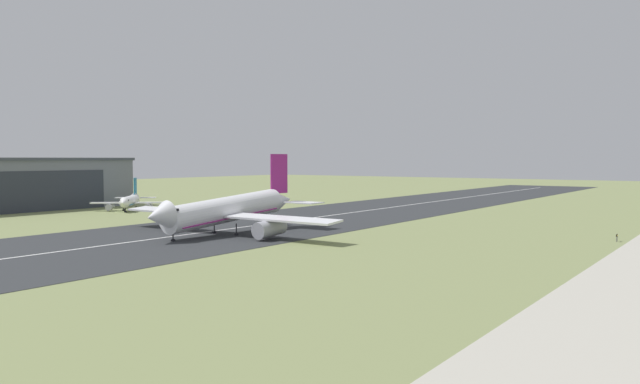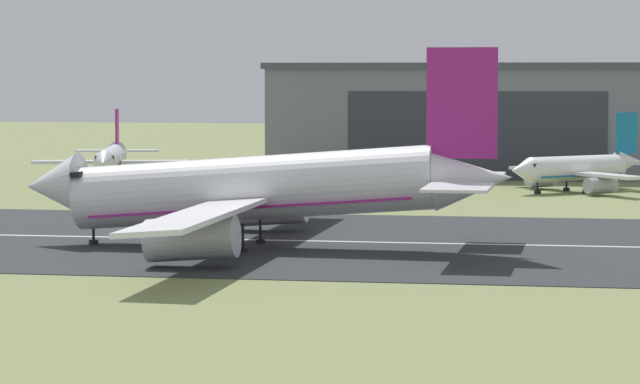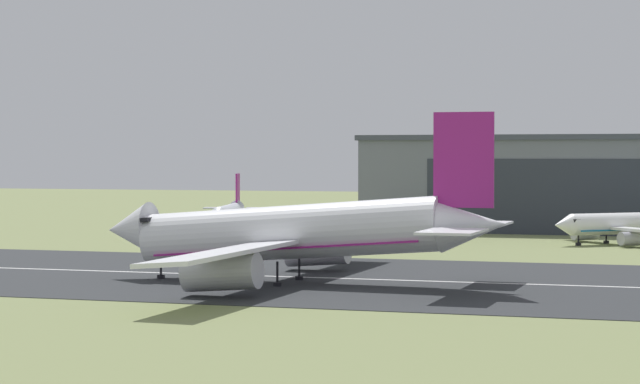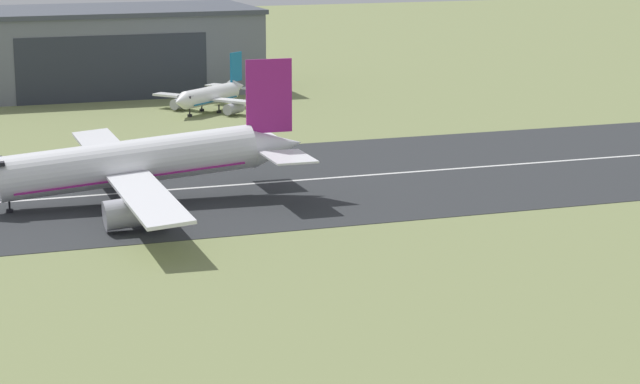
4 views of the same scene
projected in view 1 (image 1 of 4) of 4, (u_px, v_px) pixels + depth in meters
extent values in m
plane|color=#7A8451|center=(540.00, 235.00, 132.55)|extent=(731.29, 731.29, 0.00)
cube|color=#2B2D30|center=(307.00, 219.00, 167.64)|extent=(491.29, 50.76, 0.06)
cube|color=silver|center=(307.00, 218.00, 167.63)|extent=(442.16, 0.70, 0.01)
cube|color=slate|center=(27.00, 185.00, 201.05)|extent=(60.43, 29.26, 15.58)
cube|color=#424751|center=(27.00, 159.00, 200.61)|extent=(61.43, 30.26, 0.90)
cube|color=#2D333D|center=(53.00, 191.00, 192.73)|extent=(36.26, 0.12, 12.46)
cylinder|color=white|center=(225.00, 210.00, 132.77)|extent=(31.64, 6.02, 7.74)
cone|color=white|center=(158.00, 216.00, 118.18)|extent=(5.39, 5.55, 5.80)
cone|color=white|center=(282.00, 200.00, 147.98)|extent=(6.98, 5.03, 5.38)
cube|color=black|center=(169.00, 209.00, 120.30)|extent=(1.21, 4.66, 0.52)
cube|color=#991E7A|center=(225.00, 217.00, 132.85)|extent=(28.14, 5.68, 2.27)
cube|color=white|center=(173.00, 211.00, 141.63)|extent=(5.61, 26.35, 0.78)
cylinder|color=#A8A8B2|center=(176.00, 220.00, 139.67)|extent=(7.38, 3.51, 3.90)
cube|color=white|center=(281.00, 219.00, 123.00)|extent=(5.61, 26.35, 0.78)
cylinder|color=#A8A8B2|center=(269.00, 228.00, 123.51)|extent=(7.38, 3.51, 3.90)
cube|color=#991E7A|center=(279.00, 174.00, 146.84)|extent=(5.94, 0.39, 9.27)
cube|color=white|center=(258.00, 200.00, 151.57)|extent=(5.34, 8.44, 0.24)
cube|color=white|center=(303.00, 202.00, 143.46)|extent=(5.34, 8.44, 0.24)
cylinder|color=black|center=(173.00, 235.00, 121.34)|extent=(0.24, 0.24, 2.51)
cylinder|color=black|center=(173.00, 240.00, 121.39)|extent=(0.84, 0.84, 0.44)
cylinder|color=black|center=(214.00, 227.00, 134.80)|extent=(0.24, 0.24, 2.51)
cylinder|color=black|center=(214.00, 232.00, 134.86)|extent=(0.84, 0.84, 0.44)
cylinder|color=black|center=(236.00, 229.00, 130.96)|extent=(0.24, 0.24, 2.51)
cylinder|color=black|center=(236.00, 234.00, 131.02)|extent=(0.84, 0.84, 0.44)
cylinder|color=white|center=(130.00, 201.00, 193.25)|extent=(12.99, 11.56, 3.15)
cone|color=white|center=(123.00, 203.00, 184.73)|extent=(4.20, 4.24, 3.15)
cone|color=white|center=(136.00, 197.00, 202.20)|extent=(4.72, 4.60, 2.84)
cube|color=black|center=(124.00, 200.00, 186.25)|extent=(2.56, 2.76, 0.44)
cube|color=#146B9E|center=(130.00, 204.00, 193.29)|extent=(11.79, 10.53, 0.20)
cube|color=white|center=(108.00, 203.00, 192.44)|extent=(8.41, 9.38, 0.40)
cylinder|color=#A8A8B2|center=(110.00, 207.00, 192.07)|extent=(4.40, 4.12, 1.95)
cube|color=white|center=(151.00, 203.00, 193.55)|extent=(8.41, 9.38, 0.40)
cylinder|color=#A8A8B2|center=(148.00, 207.00, 193.05)|extent=(4.40, 4.12, 1.95)
cube|color=#146B9E|center=(135.00, 186.00, 201.44)|extent=(2.81, 2.41, 5.36)
cube|color=white|center=(123.00, 198.00, 201.71)|extent=(5.39, 5.62, 0.24)
cube|color=white|center=(148.00, 198.00, 202.38)|extent=(5.39, 5.62, 0.24)
cylinder|color=black|center=(125.00, 210.00, 187.46)|extent=(0.24, 0.24, 1.47)
cylinder|color=black|center=(125.00, 212.00, 187.49)|extent=(0.84, 0.84, 0.44)
cylinder|color=black|center=(124.00, 208.00, 193.42)|extent=(0.24, 0.24, 1.47)
cylinder|color=black|center=(124.00, 210.00, 193.45)|extent=(0.84, 0.84, 0.44)
cylinder|color=black|center=(136.00, 208.00, 193.74)|extent=(0.24, 0.24, 1.47)
cylinder|color=black|center=(136.00, 210.00, 193.77)|extent=(0.84, 0.84, 0.44)
cylinder|color=#4C4C51|center=(616.00, 239.00, 120.75)|extent=(0.10, 0.10, 0.98)
cylinder|color=#4C4C51|center=(617.00, 239.00, 121.48)|extent=(0.10, 0.10, 0.98)
cube|color=black|center=(617.00, 235.00, 121.08)|extent=(1.26, 0.12, 0.48)
cube|color=yellow|center=(617.00, 235.00, 121.04)|extent=(0.96, 0.02, 0.29)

